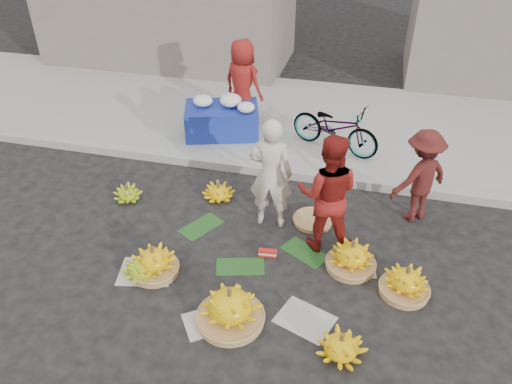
% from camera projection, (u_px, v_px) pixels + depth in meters
% --- Properties ---
extents(ground, '(80.00, 80.00, 0.00)m').
position_uv_depth(ground, '(251.00, 258.00, 6.88)').
color(ground, black).
rests_on(ground, ground).
extents(curb, '(40.00, 0.25, 0.15)m').
position_uv_depth(curb, '(283.00, 172.00, 8.60)').
color(curb, '#989690').
rests_on(curb, ground).
extents(sidewalk, '(40.00, 4.00, 0.12)m').
position_uv_depth(sidewalk, '(303.00, 120.00, 10.29)').
color(sidewalk, '#989690').
rests_on(sidewalk, ground).
extents(newspaper_scatter, '(3.20, 1.80, 0.00)m').
position_uv_depth(newspaper_scatter, '(235.00, 300.00, 6.24)').
color(newspaper_scatter, beige).
rests_on(newspaper_scatter, ground).
extents(banana_leaves, '(2.00, 1.00, 0.00)m').
position_uv_depth(banana_leaves, '(248.00, 248.00, 7.06)').
color(banana_leaves, '#184617').
rests_on(banana_leaves, ground).
extents(banana_bunch_0, '(0.70, 0.70, 0.44)m').
position_uv_depth(banana_bunch_0, '(154.00, 262.00, 6.55)').
color(banana_bunch_0, '#A87946').
rests_on(banana_bunch_0, ground).
extents(banana_bunch_1, '(0.53, 0.53, 0.33)m').
position_uv_depth(banana_bunch_1, '(142.00, 267.00, 6.53)').
color(banana_bunch_1, '#7EA818').
rests_on(banana_bunch_1, ground).
extents(banana_bunch_2, '(0.89, 0.89, 0.53)m').
position_uv_depth(banana_bunch_2, '(230.00, 307.00, 5.83)').
color(banana_bunch_2, '#A87946').
rests_on(banana_bunch_2, ground).
extents(banana_bunch_3, '(0.59, 0.59, 0.33)m').
position_uv_depth(banana_bunch_3, '(341.00, 346.00, 5.48)').
color(banana_bunch_3, yellow).
rests_on(banana_bunch_3, ground).
extents(banana_bunch_4, '(0.68, 0.68, 0.43)m').
position_uv_depth(banana_bunch_4, '(406.00, 282.00, 6.24)').
color(banana_bunch_4, '#A87946').
rests_on(banana_bunch_4, ground).
extents(banana_bunch_5, '(0.69, 0.69, 0.45)m').
position_uv_depth(banana_bunch_5, '(352.00, 256.00, 6.62)').
color(banana_bunch_5, '#A87946').
rests_on(banana_bunch_5, ground).
extents(banana_bunch_6, '(0.42, 0.42, 0.26)m').
position_uv_depth(banana_bunch_6, '(128.00, 194.00, 7.99)').
color(banana_bunch_6, '#7EA818').
rests_on(banana_bunch_6, ground).
extents(banana_bunch_7, '(0.49, 0.49, 0.30)m').
position_uv_depth(banana_bunch_7, '(219.00, 192.00, 7.99)').
color(banana_bunch_7, yellow).
rests_on(banana_bunch_7, ground).
extents(basket_spare, '(0.58, 0.58, 0.07)m').
position_uv_depth(basket_spare, '(313.00, 220.00, 7.53)').
color(basket_spare, '#A87946').
rests_on(basket_spare, ground).
extents(incense_stack, '(0.26, 0.11, 0.10)m').
position_uv_depth(incense_stack, '(268.00, 253.00, 6.88)').
color(incense_stack, red).
rests_on(incense_stack, ground).
extents(vendor_cream, '(0.65, 0.44, 1.72)m').
position_uv_depth(vendor_cream, '(271.00, 174.00, 7.07)').
color(vendor_cream, beige).
rests_on(vendor_cream, ground).
extents(vendor_red, '(0.87, 0.69, 1.74)m').
position_uv_depth(vendor_red, '(328.00, 194.00, 6.64)').
color(vendor_red, maroon).
rests_on(vendor_red, ground).
extents(man_striped, '(1.08, 1.03, 1.47)m').
position_uv_depth(man_striped, '(421.00, 176.00, 7.24)').
color(man_striped, maroon).
rests_on(man_striped, ground).
extents(flower_table, '(1.55, 1.21, 0.79)m').
position_uv_depth(flower_table, '(222.00, 118.00, 9.47)').
color(flower_table, navy).
rests_on(flower_table, sidewalk).
extents(grey_bucket, '(0.27, 0.27, 0.31)m').
position_uv_depth(grey_bucket, '(191.00, 123.00, 9.70)').
color(grey_bucket, slate).
rests_on(grey_bucket, sidewalk).
extents(flower_vendor, '(0.96, 0.79, 1.69)m').
position_uv_depth(flower_vendor, '(243.00, 83.00, 9.57)').
color(flower_vendor, maroon).
rests_on(flower_vendor, sidewalk).
extents(bicycle, '(1.16, 1.79, 0.89)m').
position_uv_depth(bicycle, '(335.00, 127.00, 8.92)').
color(bicycle, gray).
rests_on(bicycle, sidewalk).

